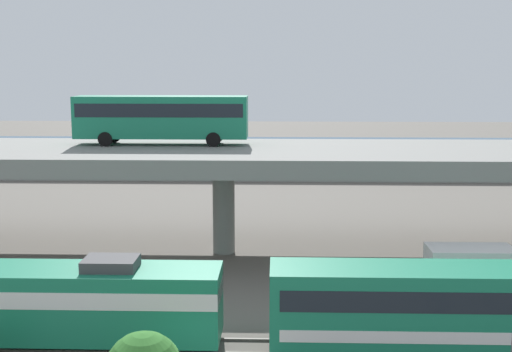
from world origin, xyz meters
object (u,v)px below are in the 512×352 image
object	(u,v)px
transit_bus_on_overpass	(162,115)
parked_car_1	(420,155)
parked_car_0	(175,151)
parked_car_5	(141,156)
parked_car_4	(385,158)
train_locomotive	(40,300)
parked_car_3	(235,152)
service_truck_west	(486,273)
parked_car_2	(6,152)

from	to	relation	value
transit_bus_on_overpass	parked_car_1	size ratio (longest dim) A/B	2.60
parked_car_0	parked_car_5	bearing A→B (deg)	-127.83
parked_car_4	parked_car_0	bearing A→B (deg)	-11.20
train_locomotive	parked_car_3	distance (m)	53.19
train_locomotive	parked_car_0	world-z (taller)	train_locomotive
parked_car_1	parked_car_3	bearing A→B (deg)	173.24
service_truck_west	parked_car_0	xyz separation A→B (m)	(-23.97, 46.55, 0.63)
parked_car_0	parked_car_3	size ratio (longest dim) A/B	1.00
train_locomotive	transit_bus_on_overpass	size ratio (longest dim) A/B	1.34
service_truck_west	parked_car_1	distance (m)	44.10
parked_car_1	parked_car_4	xyz separation A→B (m)	(-4.42, -2.16, -0.00)
train_locomotive	parked_car_4	size ratio (longest dim) A/B	3.93
parked_car_2	parked_car_3	size ratio (longest dim) A/B	1.04
service_truck_west	parked_car_1	size ratio (longest dim) A/B	1.47
parked_car_0	parked_car_4	bearing A→B (deg)	-11.20
parked_car_5	parked_car_2	bearing A→B (deg)	169.24
train_locomotive	parked_car_1	bearing A→B (deg)	-118.72
transit_bus_on_overpass	parked_car_3	world-z (taller)	transit_bus_on_overpass
transit_bus_on_overpass	parked_car_5	distance (m)	32.62
train_locomotive	parked_car_2	xyz separation A→B (m)	(-22.44, 52.12, 0.08)
parked_car_1	service_truck_west	bearing A→B (deg)	-97.09
train_locomotive	service_truck_west	world-z (taller)	train_locomotive
service_truck_west	parked_car_1	bearing A→B (deg)	82.91
parked_car_0	parked_car_4	size ratio (longest dim) A/B	1.06
train_locomotive	parked_car_5	size ratio (longest dim) A/B	3.60
service_truck_west	parked_car_0	bearing A→B (deg)	117.25
parked_car_1	parked_car_3	xyz separation A→B (m)	(-21.95, 2.60, -0.00)
parked_car_0	parked_car_5	size ratio (longest dim) A/B	0.97
service_truck_west	parked_car_3	world-z (taller)	service_truck_west
parked_car_0	parked_car_4	world-z (taller)	same
parked_car_1	parked_car_4	size ratio (longest dim) A/B	1.13
service_truck_west	parked_car_5	xyz separation A→B (m)	(-27.27, 42.31, 0.63)
transit_bus_on_overpass	service_truck_west	world-z (taller)	transit_bus_on_overpass
train_locomotive	parked_car_5	bearing A→B (deg)	-83.98
parked_car_0	parked_car_1	xyz separation A→B (m)	(29.41, -2.79, 0.00)
parked_car_0	train_locomotive	bearing A→B (deg)	-88.00
parked_car_4	parked_car_5	world-z (taller)	same
parked_car_2	parked_car_4	bearing A→B (deg)	-5.00
service_truck_west	parked_car_5	distance (m)	50.34
transit_bus_on_overpass	service_truck_west	size ratio (longest dim) A/B	1.76
parked_car_1	parked_car_3	distance (m)	22.11
parked_car_2	train_locomotive	bearing A→B (deg)	-66.71
train_locomotive	parked_car_4	xyz separation A→B (m)	(23.14, 48.13, 0.07)
parked_car_3	parked_car_5	xyz separation A→B (m)	(-10.76, -4.06, 0.00)
service_truck_west	parked_car_5	bearing A→B (deg)	122.81
service_truck_west	parked_car_2	bearing A→B (deg)	134.35
service_truck_west	parked_car_4	size ratio (longest dim) A/B	1.67
parked_car_3	parked_car_4	distance (m)	18.16
parked_car_0	parked_car_2	bearing A→B (deg)	-177.33
transit_bus_on_overpass	parked_car_5	size ratio (longest dim) A/B	2.70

